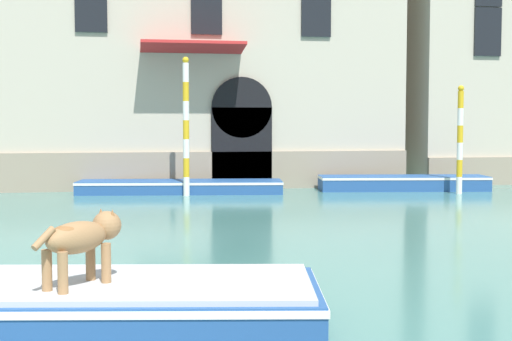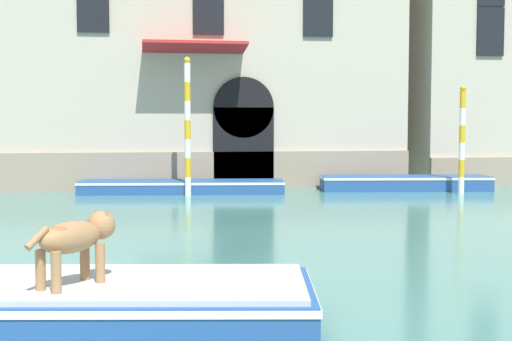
{
  "view_description": "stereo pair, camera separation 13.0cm",
  "coord_description": "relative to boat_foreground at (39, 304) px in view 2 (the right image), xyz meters",
  "views": [
    {
      "loc": [
        1.58,
        -4.52,
        2.32
      ],
      "look_at": [
        4.35,
        11.81,
        1.2
      ],
      "focal_mm": 50.0,
      "sensor_mm": 36.0,
      "label": 1
    },
    {
      "loc": [
        1.71,
        -4.54,
        2.32
      ],
      "look_at": [
        4.35,
        11.81,
        1.2
      ],
      "focal_mm": 50.0,
      "sensor_mm": 36.0,
      "label": 2
    }
  ],
  "objects": [
    {
      "name": "boat_foreground",
      "position": [
        0.0,
        0.0,
        0.0
      ],
      "size": [
        6.38,
        2.95,
        0.56
      ],
      "rotation": [
        0.0,
        0.0,
        -0.15
      ],
      "color": "#234C8C",
      "rests_on": "ground_plane"
    },
    {
      "name": "dog_on_deck",
      "position": [
        0.45,
        -0.28,
        0.78
      ],
      "size": [
        0.89,
        0.95,
        0.8
      ],
      "rotation": [
        0.0,
        0.0,
        0.82
      ],
      "color": "#997047",
      "rests_on": "boat_foreground"
    },
    {
      "name": "boat_moored_near_palazzo",
      "position": [
        2.46,
        15.28,
        -0.07
      ],
      "size": [
        6.81,
        2.31,
        0.42
      ],
      "rotation": [
        0.0,
        0.0,
        -0.13
      ],
      "color": "#234C8C",
      "rests_on": "ground_plane"
    },
    {
      "name": "boat_moored_far",
      "position": [
        10.06,
        15.04,
        -0.04
      ],
      "size": [
        5.87,
        2.12,
        0.49
      ],
      "rotation": [
        0.0,
        0.0,
        -0.13
      ],
      "color": "#234C8C",
      "rests_on": "ground_plane"
    },
    {
      "name": "mooring_pole_0",
      "position": [
        2.59,
        14.39,
        1.91
      ],
      "size": [
        0.21,
        0.21,
        4.37
      ],
      "color": "white",
      "rests_on": "ground_plane"
    },
    {
      "name": "mooring_pole_1",
      "position": [
        11.39,
        13.53,
        1.48
      ],
      "size": [
        0.2,
        0.2,
        3.51
      ],
      "color": "white",
      "rests_on": "ground_plane"
    }
  ]
}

